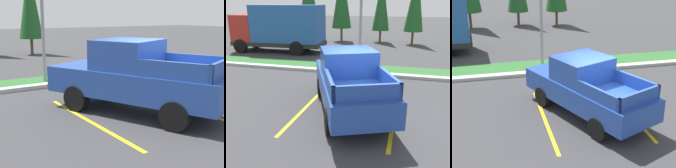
% 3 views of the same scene
% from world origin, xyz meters
% --- Properties ---
extents(ground_plane, '(120.00, 120.00, 0.00)m').
position_xyz_m(ground_plane, '(0.00, 0.00, 0.00)').
color(ground_plane, '#38383A').
extents(parking_line_near, '(0.12, 4.80, 0.01)m').
position_xyz_m(parking_line_near, '(-2.25, 0.40, 0.00)').
color(parking_line_near, yellow).
rests_on(parking_line_near, ground).
extents(parking_line_far, '(0.12, 4.80, 0.01)m').
position_xyz_m(parking_line_far, '(0.85, 0.40, 0.00)').
color(parking_line_far, yellow).
rests_on(parking_line_far, ground).
extents(curb_strip, '(56.00, 0.40, 0.15)m').
position_xyz_m(curb_strip, '(0.00, 5.00, 0.07)').
color(curb_strip, '#B2B2AD').
rests_on(curb_strip, ground).
extents(grass_median, '(56.00, 1.80, 0.06)m').
position_xyz_m(grass_median, '(0.00, 6.10, 0.03)').
color(grass_median, '#2D662D').
rests_on(grass_median, ground).
extents(pickup_truck_main, '(3.83, 5.53, 2.10)m').
position_xyz_m(pickup_truck_main, '(-0.72, 0.45, 1.04)').
color(pickup_truck_main, black).
rests_on(pickup_truck_main, ground).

